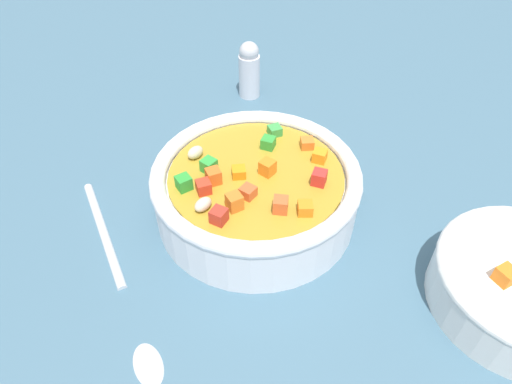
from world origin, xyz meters
TOP-DOWN VIEW (x-y plane):
  - ground_plane at (0.00, 0.00)cm, footprint 140.00×140.00cm
  - soup_bowl_main at (-0.01, 0.01)cm, footprint 20.33×20.33cm
  - spoon at (-5.67, 13.75)cm, footprint 24.01×9.03cm
  - pepper_shaker at (22.59, -2.44)cm, footprint 2.85×2.85cm

SIDE VIEW (x-z plane):
  - ground_plane at x=0.00cm, z-range -2.00..0.00cm
  - spoon at x=-5.67cm, z-range -0.03..0.85cm
  - soup_bowl_main at x=-0.01cm, z-range -0.12..6.66cm
  - pepper_shaker at x=22.59cm, z-range -0.03..7.72cm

